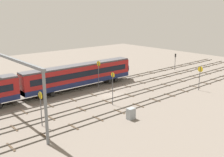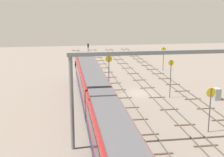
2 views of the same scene
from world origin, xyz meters
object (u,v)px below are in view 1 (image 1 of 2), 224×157
at_px(speed_sign_mid_trackside, 200,74).
at_px(speed_sign_far_trackside, 113,85).
at_px(train, 22,87).
at_px(speed_sign_distant_end, 41,103).
at_px(overhead_gantry, 11,73).
at_px(signal_light_trackside_departure, 175,59).
at_px(speed_sign_near_foreground, 99,71).
at_px(relay_cabinet, 131,114).

xyz_separation_m(speed_sign_mid_trackside, speed_sign_far_trackside, (-18.24, 4.78, 0.26)).
distance_m(train, speed_sign_distant_end, 11.52).
relative_size(overhead_gantry, speed_sign_distant_end, 4.12).
relative_size(overhead_gantry, speed_sign_far_trackside, 3.61).
bearing_deg(speed_sign_far_trackside, speed_sign_mid_trackside, -14.70).
height_order(speed_sign_far_trackside, signal_light_trackside_departure, speed_sign_far_trackside).
relative_size(train, overhead_gantry, 2.52).
bearing_deg(overhead_gantry, signal_light_trackside_departure, 6.05).
relative_size(speed_sign_near_foreground, relay_cabinet, 3.48).
height_order(speed_sign_near_foreground, speed_sign_far_trackside, speed_sign_near_foreground).
xyz_separation_m(train, speed_sign_far_trackside, (10.49, -11.37, 0.81)).
relative_size(overhead_gantry, signal_light_trackside_departure, 4.60).
bearing_deg(speed_sign_mid_trackside, signal_light_trackside_departure, 50.70).
xyz_separation_m(speed_sign_near_foreground, speed_sign_far_trackside, (-3.62, -8.31, -0.34)).
height_order(speed_sign_far_trackside, speed_sign_distant_end, speed_sign_far_trackside).
distance_m(overhead_gantry, signal_light_trackside_departure, 44.67).
distance_m(speed_sign_mid_trackside, speed_sign_far_trackside, 18.86).
distance_m(train, speed_sign_far_trackside, 15.49).
height_order(speed_sign_mid_trackside, signal_light_trackside_departure, speed_sign_mid_trackside).
bearing_deg(train, signal_light_trackside_departure, -2.93).
xyz_separation_m(speed_sign_mid_trackside, relay_cabinet, (-20.15, -1.39, -2.38)).
relative_size(speed_sign_near_foreground, speed_sign_distant_end, 1.19).
bearing_deg(signal_light_trackside_departure, speed_sign_mid_trackside, -129.30).
bearing_deg(speed_sign_far_trackside, speed_sign_distant_end, 179.72).
bearing_deg(speed_sign_near_foreground, signal_light_trackside_departure, 2.18).
xyz_separation_m(speed_sign_distant_end, relay_cabinet, (10.72, -6.24, -2.40)).
bearing_deg(speed_sign_near_foreground, overhead_gantry, -168.46).
xyz_separation_m(overhead_gantry, speed_sign_far_trackside, (14.47, -4.62, -3.39)).
xyz_separation_m(overhead_gantry, speed_sign_mid_trackside, (32.71, -9.40, -3.66)).
bearing_deg(overhead_gantry, speed_sign_far_trackside, -17.69).
height_order(train, signal_light_trackside_departure, train).
height_order(train, speed_sign_distant_end, train).
bearing_deg(speed_sign_far_trackside, signal_light_trackside_departure, 17.36).
xyz_separation_m(speed_sign_near_foreground, speed_sign_distant_end, (-16.26, -8.25, -0.58)).
bearing_deg(train, overhead_gantry, -120.50).
bearing_deg(signal_light_trackside_departure, overhead_gantry, -173.95).
height_order(train, speed_sign_near_foreground, speed_sign_near_foreground).
xyz_separation_m(speed_sign_far_trackside, relay_cabinet, (-1.92, -6.17, -2.64)).
relative_size(speed_sign_mid_trackside, speed_sign_far_trackside, 0.86).
relative_size(speed_sign_mid_trackside, speed_sign_distant_end, 0.98).
bearing_deg(speed_sign_distant_end, speed_sign_mid_trackside, -8.92).
distance_m(speed_sign_mid_trackside, speed_sign_distant_end, 31.25).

